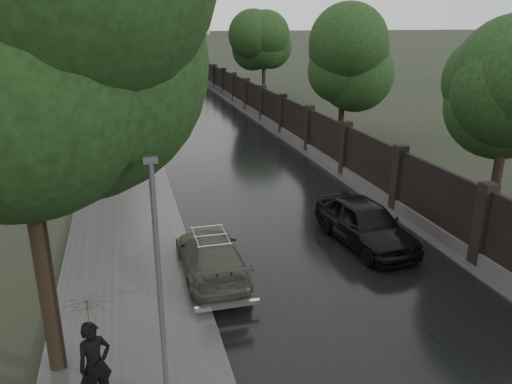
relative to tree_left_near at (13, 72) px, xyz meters
name	(u,v)px	position (x,y,z in m)	size (l,w,h in m)	color
road	(133,42)	(7.60, 187.00, -6.41)	(8.00, 420.00, 0.02)	black
sidewalk_left	(117,42)	(1.60, 187.00, -6.34)	(4.00, 420.00, 0.16)	#2D2D2D
verge_right	(149,42)	(13.10, 187.00, -6.38)	(3.00, 420.00, 0.08)	#2D2D2D
fence_right	(256,103)	(12.20, 29.01, -5.41)	(0.45, 75.72, 2.70)	#383533
tree_left_near	(13,72)	(0.00, 0.00, 0.00)	(5.44, 5.44, 9.16)	black
tree_left_far	(84,53)	(-0.40, 27.00, -1.18)	(4.25, 4.25, 7.39)	black
tree_right_a	(511,91)	(15.10, 5.00, -1.47)	(4.08, 4.08, 7.01)	black
tree_right_b	(344,61)	(15.10, 19.00, -1.47)	(4.08, 4.08, 7.01)	black
tree_right_c	(264,47)	(15.10, 37.00, -1.47)	(4.08, 4.08, 7.01)	black
lamp_post	(159,284)	(2.20, -1.50, -3.75)	(0.25, 0.12, 5.11)	#59595E
traffic_light	(147,104)	(3.30, 21.99, -4.02)	(0.16, 0.32, 4.00)	#59595E
volga_sedan	(211,256)	(4.00, 3.49, -5.79)	(1.76, 4.33, 1.26)	#3E4134
car_right_near	(365,223)	(9.45, 4.34, -5.64)	(1.84, 4.57, 1.56)	black
pedestrian_umbrella	(89,321)	(0.89, -1.36, -4.40)	(1.38, 1.39, 2.80)	black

